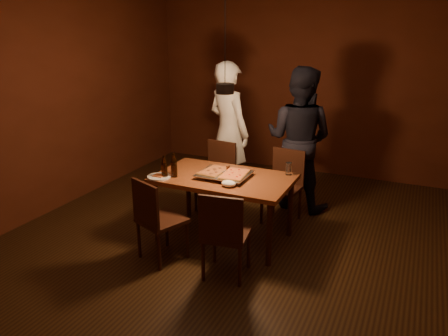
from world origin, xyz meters
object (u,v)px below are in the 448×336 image
at_px(dining_table, 224,183).
at_px(pendant_lamp, 225,88).
at_px(chair_far_right, 285,179).
at_px(diner_dark, 299,139).
at_px(chair_far_left, 218,169).
at_px(chair_near_right, 224,228).
at_px(pizza_tray, 224,175).
at_px(beer_bottle_a, 164,167).
at_px(beer_bottle_b, 174,165).
at_px(diner_white, 229,132).
at_px(plate_slice, 159,177).
at_px(chair_near_left, 155,213).

relative_size(dining_table, pendant_lamp, 1.36).
relative_size(chair_far_right, diner_dark, 0.26).
distance_m(chair_far_left, chair_far_right, 0.92).
height_order(chair_near_right, pendant_lamp, pendant_lamp).
height_order(dining_table, pizza_tray, pizza_tray).
bearing_deg(pizza_tray, beer_bottle_a, -151.78).
height_order(pizza_tray, beer_bottle_b, beer_bottle_b).
xyz_separation_m(chair_far_left, pizza_tray, (0.46, -0.81, 0.24)).
xyz_separation_m(chair_near_right, diner_white, (-0.82, 1.93, 0.42)).
bearing_deg(dining_table, pizza_tray, -61.36).
distance_m(dining_table, plate_slice, 0.72).
bearing_deg(beer_bottle_a, plate_slice, -162.77).
distance_m(pizza_tray, beer_bottle_b, 0.56).
height_order(beer_bottle_a, pendant_lamp, pendant_lamp).
height_order(chair_far_left, chair_near_left, same).
xyz_separation_m(chair_far_right, plate_slice, (-1.11, -1.11, 0.22)).
bearing_deg(pizza_tray, chair_far_left, 122.35).
relative_size(diner_white, pendant_lamp, 1.74).
distance_m(chair_far_left, chair_near_right, 1.76).
distance_m(plate_slice, diner_dark, 1.97).
distance_m(beer_bottle_a, diner_white, 1.46).
bearing_deg(chair_far_right, chair_near_left, 65.65).
xyz_separation_m(chair_near_left, beer_bottle_b, (-0.08, 0.53, 0.35)).
distance_m(dining_table, beer_bottle_a, 0.69).
xyz_separation_m(chair_far_right, beer_bottle_a, (-1.05, -1.09, 0.34)).
height_order(plate_slice, pendant_lamp, pendant_lamp).
xyz_separation_m(chair_far_right, diner_dark, (0.02, 0.50, 0.40)).
relative_size(diner_white, diner_dark, 1.02).
bearing_deg(chair_near_right, beer_bottle_a, 144.77).
relative_size(pizza_tray, pendant_lamp, 0.50).
height_order(beer_bottle_b, pendant_lamp, pendant_lamp).
height_order(chair_far_right, beer_bottle_a, beer_bottle_a).
height_order(beer_bottle_a, plate_slice, beer_bottle_a).
bearing_deg(diner_white, plate_slice, 107.19).
xyz_separation_m(chair_near_right, pendant_lamp, (-0.26, 0.60, 1.22)).
height_order(chair_near_left, plate_slice, chair_near_left).
bearing_deg(diner_white, pizza_tray, 136.09).
relative_size(chair_far_right, plate_slice, 1.86).
xyz_separation_m(beer_bottle_b, plate_slice, (-0.14, -0.09, -0.12)).
distance_m(dining_table, chair_far_left, 0.92).
relative_size(plate_slice, pendant_lamp, 0.24).
distance_m(chair_far_right, beer_bottle_a, 1.55).
bearing_deg(pendant_lamp, chair_near_left, -131.76).
bearing_deg(chair_far_right, beer_bottle_a, 51.71).
bearing_deg(chair_far_right, dining_table, 64.76).
height_order(beer_bottle_b, diner_dark, diner_dark).
height_order(pizza_tray, plate_slice, pizza_tray).
distance_m(chair_near_left, diner_white, 1.96).
xyz_separation_m(dining_table, chair_near_right, (0.36, -0.78, -0.14)).
xyz_separation_m(chair_far_left, pendant_lamp, (0.55, -0.97, 1.22)).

